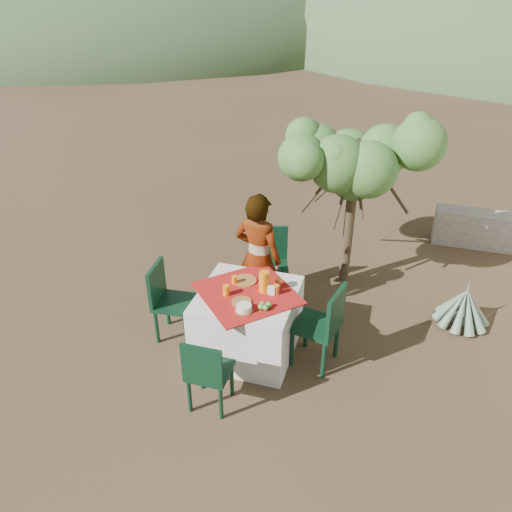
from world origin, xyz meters
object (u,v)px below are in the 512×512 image
(chair_left, at_px, (168,298))
(juice_pitcher, at_px, (264,282))
(table, at_px, (248,321))
(chair_right, at_px, (324,323))
(person, at_px, (258,258))
(chair_near, at_px, (207,372))
(agave, at_px, (463,307))
(shrub_tree, at_px, (361,168))
(chair_far, at_px, (270,261))

(chair_left, bearing_deg, juice_pitcher, -90.30)
(chair_left, bearing_deg, table, -94.21)
(chair_right, relative_size, person, 0.60)
(chair_near, height_order, agave, chair_near)
(chair_left, height_order, juice_pitcher, juice_pitcher)
(table, xyz_separation_m, chair_right, (0.83, 0.00, 0.16))
(juice_pitcher, bearing_deg, chair_near, -104.09)
(juice_pitcher, bearing_deg, agave, 27.32)
(shrub_tree, bearing_deg, chair_near, -109.88)
(chair_far, distance_m, chair_near, 2.02)
(chair_near, height_order, chair_right, chair_right)
(table, height_order, person, person)
(person, bearing_deg, shrub_tree, -118.16)
(chair_near, bearing_deg, chair_left, -48.36)
(table, relative_size, juice_pitcher, 5.38)
(person, distance_m, shrub_tree, 1.69)
(chair_far, bearing_deg, chair_left, -147.71)
(shrub_tree, relative_size, agave, 2.94)
(chair_left, distance_m, person, 1.13)
(chair_far, height_order, shrub_tree, shrub_tree)
(agave, bearing_deg, chair_near, -138.44)
(chair_far, height_order, chair_right, chair_right)
(chair_right, xyz_separation_m, agave, (1.49, 1.19, -0.31))
(table, distance_m, shrub_tree, 2.34)
(chair_right, xyz_separation_m, person, (-0.91, 0.65, 0.27))
(chair_far, relative_size, person, 0.60)
(table, xyz_separation_m, shrub_tree, (0.89, 1.78, 1.23))
(chair_near, xyz_separation_m, shrub_tree, (0.98, 2.72, 1.13))
(chair_near, bearing_deg, table, -96.26)
(shrub_tree, bearing_deg, juice_pitcher, -113.18)
(chair_far, relative_size, agave, 1.39)
(shrub_tree, bearing_deg, agave, -22.33)
(chair_near, bearing_deg, chair_right, -134.90)
(chair_left, bearing_deg, shrub_tree, -50.74)
(chair_left, relative_size, juice_pitcher, 3.82)
(shrub_tree, bearing_deg, chair_right, -91.94)
(chair_near, height_order, juice_pitcher, juice_pitcher)
(table, height_order, juice_pitcher, juice_pitcher)
(chair_left, relative_size, agave, 1.34)
(shrub_tree, xyz_separation_m, juice_pitcher, (-0.73, -1.70, -0.72))
(chair_near, xyz_separation_m, chair_right, (0.92, 0.95, 0.07))
(chair_right, bearing_deg, person, -113.47)
(chair_far, xyz_separation_m, chair_near, (-0.05, -2.02, -0.06))
(chair_right, bearing_deg, chair_far, -128.58)
(table, bearing_deg, person, 96.65)
(chair_left, height_order, shrub_tree, shrub_tree)
(chair_right, distance_m, juice_pitcher, 0.75)
(chair_near, distance_m, chair_right, 1.33)
(chair_far, height_order, chair_near, chair_far)
(chair_far, distance_m, agave, 2.38)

